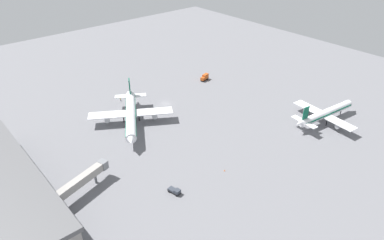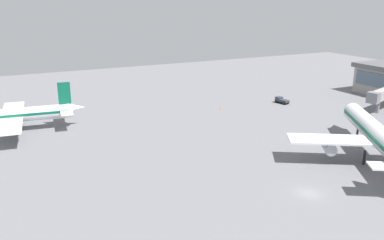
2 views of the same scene
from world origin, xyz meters
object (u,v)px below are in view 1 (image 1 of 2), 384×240
at_px(catering_truck, 205,77).
at_px(pushback_tractor, 175,191).
at_px(airplane_taxiing, 326,113).
at_px(safety_cone_near_gate, 225,170).
at_px(airplane_at_gate, 131,114).
at_px(ground_crew_worker, 121,99).

height_order(catering_truck, pushback_tractor, catering_truck).
bearing_deg(airplane_taxiing, pushback_tractor, -178.24).
bearing_deg(safety_cone_near_gate, airplane_at_gate, -171.06).
height_order(pushback_tractor, safety_cone_near_gate, pushback_tractor).
xyz_separation_m(airplane_at_gate, airplane_taxiing, (53.93, 66.24, -0.85)).
bearing_deg(airplane_taxiing, airplane_at_gate, 147.36).
bearing_deg(airplane_at_gate, airplane_taxiing, 82.58).
distance_m(airplane_taxiing, pushback_tractor, 79.57).
bearing_deg(catering_truck, airplane_at_gate, -1.18).
bearing_deg(airplane_taxiing, ground_crew_worker, 133.96).
distance_m(airplane_at_gate, safety_cone_near_gate, 50.76).
bearing_deg(safety_cone_near_gate, catering_truck, 142.90).
bearing_deg(ground_crew_worker, pushback_tractor, 37.95).
bearing_deg(safety_cone_near_gate, ground_crew_worker, -179.90).
relative_size(airplane_taxiing, ground_crew_worker, 22.87).
bearing_deg(safety_cone_near_gate, airplane_taxiing, 86.07).
xyz_separation_m(airplane_at_gate, pushback_tractor, (47.35, -12.99, -4.10)).
relative_size(catering_truck, safety_cone_near_gate, 9.84).
distance_m(catering_truck, ground_crew_worker, 49.13).
bearing_deg(airplane_at_gate, catering_truck, 135.62).
distance_m(airplane_taxiing, catering_truck, 68.60).
bearing_deg(pushback_tractor, catering_truck, 119.39).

